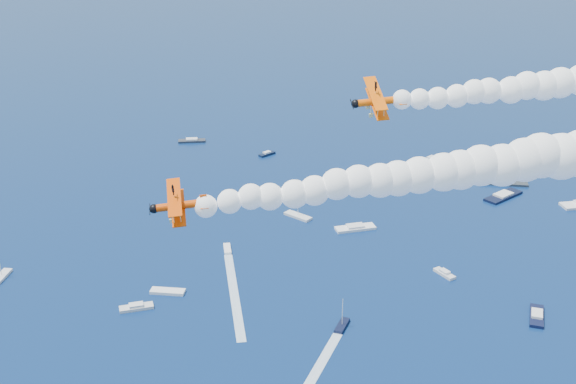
% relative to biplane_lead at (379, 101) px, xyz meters
% --- Properties ---
extents(biplane_lead, '(11.25, 12.19, 7.90)m').
position_rel_biplane_lead_xyz_m(biplane_lead, '(0.00, 0.00, 0.00)').
color(biplane_lead, '#FC5C05').
extents(biplane_trail, '(10.25, 11.01, 6.60)m').
position_rel_biplane_lead_xyz_m(biplane_trail, '(-14.33, -29.44, -6.56)').
color(biplane_trail, '#EA4704').
extents(smoke_trail_trail, '(66.51, 61.75, 11.57)m').
position_rel_biplane_lead_xyz_m(smoke_trail_trail, '(12.11, -12.12, -4.14)').
color(smoke_trail_trail, white).
extents(spectator_boats, '(222.89, 147.97, 0.70)m').
position_rel_biplane_lead_xyz_m(spectator_boats, '(8.82, 77.12, -57.99)').
color(spectator_boats, black).
rests_on(spectator_boats, ground).
extents(boat_wakes, '(116.91, 154.67, 0.04)m').
position_rel_biplane_lead_xyz_m(boat_wakes, '(-2.30, 56.23, -58.31)').
color(boat_wakes, white).
rests_on(boat_wakes, ground).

